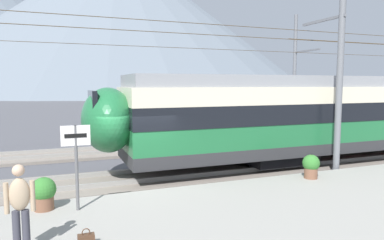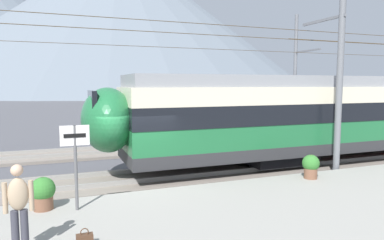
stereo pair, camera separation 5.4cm
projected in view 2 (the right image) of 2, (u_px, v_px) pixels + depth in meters
ground_plane at (136, 191)px, 11.55m from camera, size 400.00×400.00×0.00m
track_near at (130, 180)px, 12.59m from camera, size 120.00×3.00×0.28m
track_far at (109, 152)px, 17.86m from camera, size 120.00×3.00×0.28m
train_far_track at (379, 103)px, 24.14m from camera, size 24.67×2.94×4.27m
catenary_mast_mid at (336, 76)px, 13.13m from camera, size 45.71×2.33×7.11m
catenary_mast_far_side at (297, 73)px, 24.04m from camera, size 45.71×2.60×8.25m
platform_sign at (75, 148)px, 8.64m from camera, size 0.70×0.08×2.15m
passenger_walking at (19, 204)px, 6.47m from camera, size 0.53×0.22×1.69m
handbag_beside_passenger at (85, 240)px, 6.81m from camera, size 0.32×0.18×0.37m
potted_plant_platform_edge at (311, 165)px, 11.71m from camera, size 0.57×0.57×0.81m
potted_plant_by_shelter at (43, 192)px, 8.78m from camera, size 0.61×0.61×0.83m
mountain_central_peak at (119, 19)px, 152.39m from camera, size 164.62×164.62×63.61m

